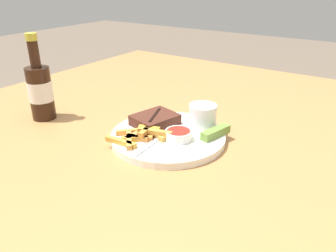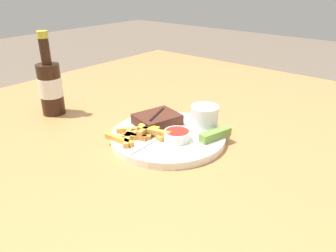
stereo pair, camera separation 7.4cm
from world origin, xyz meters
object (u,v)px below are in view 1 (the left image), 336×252
dinner_plate (168,137)px  coleslaw_cup (203,115)px  beer_bottle (40,90)px  dipping_sauce_cup (179,134)px  fork_utensil (151,145)px  pickle_spear (216,132)px  steak_portion (155,120)px

dinner_plate → coleslaw_cup: (0.08, -0.05, 0.04)m
dinner_plate → beer_bottle: size_ratio=1.19×
dipping_sauce_cup → beer_bottle: (-0.07, 0.41, 0.05)m
coleslaw_cup → beer_bottle: 0.45m
beer_bottle → fork_utensil: bearing=-88.9°
pickle_spear → steak_portion: bearing=99.3°
coleslaw_cup → beer_bottle: beer_bottle is taller
dinner_plate → fork_utensil: 0.07m
dinner_plate → pickle_spear: (0.05, -0.10, 0.02)m
dinner_plate → coleslaw_cup: size_ratio=4.04×
coleslaw_cup → fork_utensil: bearing=162.7°
fork_utensil → steak_portion: bearing=29.1°
fork_utensil → dipping_sauce_cup: bearing=-32.4°
steak_portion → dinner_plate: bearing=-113.4°
dinner_plate → beer_bottle: (-0.08, 0.37, 0.07)m
steak_portion → dipping_sauce_cup: size_ratio=1.99×
coleslaw_cup → dipping_sauce_cup: coleslaw_cup is taller
dinner_plate → steak_portion: (0.02, 0.06, 0.02)m
coleslaw_cup → beer_bottle: bearing=110.9°
coleslaw_cup → dipping_sauce_cup: size_ratio=1.10×
dipping_sauce_cup → pickle_spear: size_ratio=0.72×
coleslaw_cup → fork_utensil: 0.16m
pickle_spear → coleslaw_cup: bearing=60.2°
coleslaw_cup → pickle_spear: bearing=-119.8°
coleslaw_cup → pickle_spear: (-0.03, -0.05, -0.02)m
beer_bottle → dinner_plate: bearing=-77.7°
dinner_plate → pickle_spear: size_ratio=3.18×
dipping_sauce_cup → fork_utensil: (-0.06, 0.03, -0.01)m
steak_portion → pickle_spear: size_ratio=1.43×
steak_portion → pickle_spear: steak_portion is taller
coleslaw_cup → pickle_spear: size_ratio=0.79×
steak_portion → coleslaw_cup: size_ratio=1.81×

